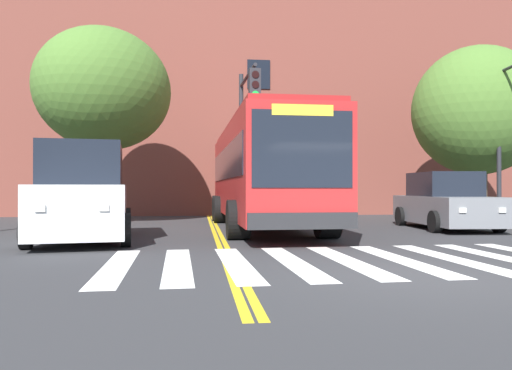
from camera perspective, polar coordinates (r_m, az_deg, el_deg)
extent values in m
plane|color=#303033|center=(8.07, 19.07, -9.76)|extent=(120.00, 120.00, 0.00)
cube|color=white|center=(8.86, -15.59, -8.89)|extent=(0.61, 4.17, 0.01)
cube|color=white|center=(8.80, -8.94, -8.96)|extent=(0.61, 4.17, 0.01)
cube|color=white|center=(8.86, -2.28, -8.91)|extent=(0.61, 4.17, 0.01)
cube|color=white|center=(9.03, 4.21, -8.74)|extent=(0.61, 4.17, 0.01)
cube|color=white|center=(9.31, 10.37, -8.49)|extent=(0.61, 4.17, 0.01)
cube|color=white|center=(9.68, 16.11, -8.16)|extent=(0.61, 4.17, 0.01)
cube|color=white|center=(10.15, 21.36, -7.79)|extent=(0.61, 4.17, 0.01)
cube|color=white|center=(10.69, 26.10, -7.40)|extent=(0.61, 4.17, 0.01)
cube|color=gold|center=(22.89, -5.47, -3.65)|extent=(0.12, 36.00, 0.01)
cube|color=gold|center=(22.89, -5.06, -3.65)|extent=(0.12, 36.00, 0.01)
cube|color=#B22323|center=(16.48, 0.74, 1.43)|extent=(2.72, 11.59, 2.80)
cube|color=black|center=(16.73, 4.96, 2.36)|extent=(0.25, 10.62, 1.01)
cube|color=black|center=(16.36, -3.59, 2.42)|extent=(0.25, 10.62, 1.01)
cube|color=black|center=(10.83, 5.36, 4.14)|extent=(2.22, 0.07, 1.68)
cube|color=yellow|center=(10.92, 5.36, 8.53)|extent=(1.36, 0.06, 0.24)
cube|color=#232326|center=(10.79, 5.40, -4.12)|extent=(2.42, 0.15, 0.36)
cube|color=maroon|center=(16.60, 0.74, 6.54)|extent=(2.56, 11.13, 0.16)
cylinder|color=black|center=(13.25, 8.15, -3.86)|extent=(0.58, 1.03, 1.02)
cylinder|color=black|center=(12.80, -2.08, -3.99)|extent=(0.58, 1.03, 1.02)
cylinder|color=black|center=(19.25, 3.05, -2.77)|extent=(0.58, 1.03, 1.02)
cylinder|color=black|center=(18.95, -3.98, -2.81)|extent=(0.58, 1.03, 1.02)
cylinder|color=black|center=(20.33, 2.46, -2.64)|extent=(0.58, 1.03, 1.02)
cylinder|color=black|center=(20.04, -4.20, -2.67)|extent=(0.58, 1.03, 1.02)
cube|color=white|center=(13.17, -19.13, -2.60)|extent=(2.66, 5.09, 1.18)
cube|color=black|center=(13.22, -19.10, 2.19)|extent=(2.21, 3.23, 1.03)
cube|color=white|center=(10.68, -16.97, -2.50)|extent=(0.20, 0.07, 0.14)
cube|color=white|center=(10.81, -23.46, -2.46)|extent=(0.20, 0.07, 0.14)
cylinder|color=black|center=(11.65, -14.64, -4.98)|extent=(0.32, 0.78, 0.76)
cylinder|color=black|center=(11.84, -24.79, -4.88)|extent=(0.32, 0.78, 0.76)
cylinder|color=black|center=(14.65, -14.57, -4.02)|extent=(0.32, 0.78, 0.76)
cylinder|color=black|center=(14.81, -22.66, -3.97)|extent=(0.32, 0.78, 0.76)
cube|color=slate|center=(17.32, 20.84, -2.65)|extent=(2.16, 4.76, 0.87)
cube|color=black|center=(17.43, 20.65, 0.08)|extent=(1.83, 2.33, 0.78)
cube|color=white|center=(15.48, 26.33, -2.59)|extent=(0.20, 0.05, 0.14)
cube|color=white|center=(14.95, 22.55, -2.68)|extent=(0.20, 0.05, 0.14)
cylinder|color=black|center=(16.48, 25.98, -3.77)|extent=(0.26, 0.67, 0.66)
cylinder|color=black|center=(15.62, 19.77, -3.97)|extent=(0.26, 0.67, 0.66)
cylinder|color=black|center=(19.04, 21.72, -3.31)|extent=(0.26, 0.67, 0.66)
cylinder|color=black|center=(18.31, 16.22, -3.44)|extent=(0.26, 0.67, 0.66)
cube|color=#236B70|center=(26.29, -3.45, -1.94)|extent=(1.98, 4.11, 0.85)
cube|color=black|center=(26.32, -3.45, -0.19)|extent=(1.71, 2.29, 0.75)
cube|color=white|center=(24.33, -1.69, -1.87)|extent=(0.20, 0.05, 0.14)
cube|color=white|center=(24.21, -4.22, -1.88)|extent=(0.20, 0.05, 0.14)
cylinder|color=black|center=(25.17, -1.07, -2.68)|extent=(0.25, 0.61, 0.60)
cylinder|color=black|center=(24.97, -5.25, -2.69)|extent=(0.25, 0.61, 0.60)
cylinder|color=black|center=(27.65, -1.82, -2.47)|extent=(0.25, 0.61, 0.60)
cylinder|color=black|center=(27.47, -5.62, -2.48)|extent=(0.25, 0.61, 0.60)
cylinder|color=#28282D|center=(20.31, 26.01, 4.36)|extent=(0.16, 0.16, 5.96)
cylinder|color=#28282D|center=(17.99, -1.71, 4.08)|extent=(0.16, 0.16, 5.43)
cylinder|color=#28282D|center=(16.78, -0.96, 12.34)|extent=(0.26, 3.17, 0.11)
cube|color=#28282D|center=(15.27, -0.16, 11.31)|extent=(0.35, 0.30, 1.00)
cylinder|color=black|center=(15.19, -0.06, 12.53)|extent=(0.22, 0.04, 0.22)
cylinder|color=black|center=(15.12, -0.06, 11.42)|extent=(0.22, 0.04, 0.22)
cylinder|color=green|center=(15.06, -0.06, 10.30)|extent=(0.22, 0.04, 0.22)
cylinder|color=brown|center=(21.86, 24.03, -0.85)|extent=(0.70, 0.70, 2.24)
ellipsoid|color=#4C752D|center=(22.08, 24.01, 7.78)|extent=(5.75, 5.37, 5.16)
cylinder|color=brown|center=(19.19, -16.96, 0.29)|extent=(0.62, 0.62, 3.06)
ellipsoid|color=#4C752D|center=(19.53, -16.94, 10.42)|extent=(6.78, 6.96, 4.49)
cube|color=brown|center=(28.45, -0.71, 9.96)|extent=(39.54, 8.06, 12.83)
cube|color=black|center=(24.04, 0.30, 4.15)|extent=(1.10, 0.06, 1.40)
cube|color=black|center=(24.58, 0.30, 12.53)|extent=(1.10, 0.06, 1.40)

